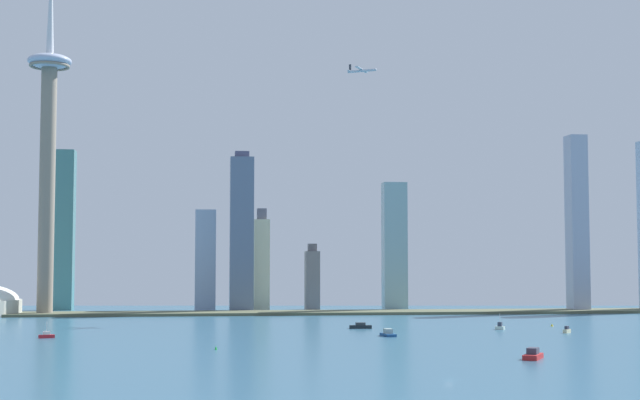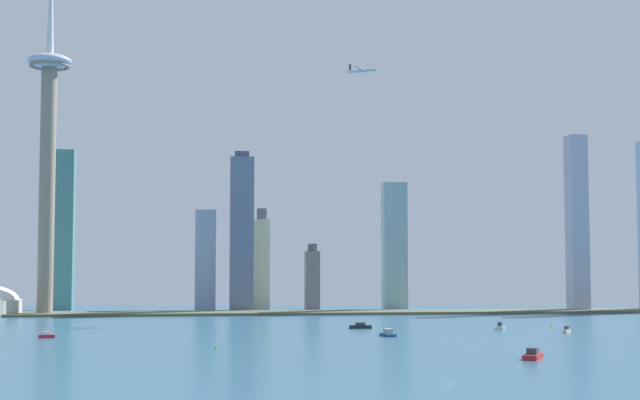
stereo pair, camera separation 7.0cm
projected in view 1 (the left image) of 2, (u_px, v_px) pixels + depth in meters
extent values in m
plane|color=#305D78|center=(449.00, 380.00, 349.84)|extent=(6000.00, 6000.00, 0.00)
cube|color=#555A42|center=(310.00, 313.00, 826.49)|extent=(788.08, 52.70, 2.40)
cylinder|color=gray|center=(47.00, 187.00, 806.31)|extent=(13.46, 13.46, 220.48)
ellipsoid|color=#ABB6D2|center=(50.00, 61.00, 814.04)|extent=(37.92, 37.92, 12.39)
torus|color=gray|center=(50.00, 66.00, 813.73)|extent=(34.71, 34.71, 2.48)
cube|color=#A1A9C0|center=(577.00, 223.00, 871.64)|extent=(16.40, 18.73, 164.50)
cube|color=#3F7A7B|center=(65.00, 230.00, 907.39)|extent=(17.31, 18.94, 155.05)
cube|color=slate|center=(312.00, 280.00, 911.82)|extent=(13.77, 15.41, 56.74)
cube|color=#5B575B|center=(312.00, 247.00, 914.07)|extent=(8.26, 9.24, 7.34)
cube|color=slate|center=(242.00, 235.00, 863.21)|extent=(21.74, 22.55, 142.73)
cube|color=#4D4D69|center=(242.00, 155.00, 868.41)|extent=(13.04, 13.53, 5.62)
cube|color=#84ABB3|center=(394.00, 247.00, 879.55)|extent=(22.05, 16.64, 120.95)
cube|color=beige|center=(262.00, 265.00, 898.46)|extent=(14.86, 18.05, 86.97)
cube|color=slate|center=(262.00, 214.00, 901.87)|extent=(8.91, 10.83, 10.62)
cube|color=#93A9C6|center=(205.00, 260.00, 878.65)|extent=(19.26, 16.54, 95.15)
cube|color=#B32121|center=(533.00, 357.00, 427.59)|extent=(14.21, 17.86, 2.31)
cube|color=#363746|center=(533.00, 351.00, 427.77)|extent=(7.73, 8.72, 2.88)
cube|color=white|center=(500.00, 328.00, 624.16)|extent=(6.12, 6.05, 2.27)
cube|color=#333A4A|center=(500.00, 324.00, 624.34)|extent=(3.13, 3.11, 2.74)
cylinder|color=silver|center=(500.00, 318.00, 624.64)|extent=(0.24, 0.24, 5.92)
cube|color=#B21D27|center=(47.00, 336.00, 551.72)|extent=(9.57, 5.36, 1.95)
cube|color=silver|center=(47.00, 333.00, 551.86)|extent=(4.42, 3.06, 2.01)
cylinder|color=silver|center=(47.00, 326.00, 552.14)|extent=(0.24, 0.24, 6.01)
cube|color=navy|center=(388.00, 335.00, 566.65)|extent=(7.67, 16.33, 1.61)
cube|color=#94A8A2|center=(388.00, 331.00, 566.81)|extent=(4.98, 7.34, 2.87)
cube|color=beige|center=(567.00, 331.00, 593.60)|extent=(6.70, 6.82, 2.29)
cube|color=#2D2F3F|center=(567.00, 328.00, 593.75)|extent=(3.45, 3.48, 2.07)
cube|color=black|center=(361.00, 327.00, 635.38)|extent=(15.15, 5.21, 2.24)
cube|color=#2F3539|center=(361.00, 324.00, 635.53)|extent=(6.72, 3.47, 1.84)
cone|color=yellow|center=(552.00, 325.00, 659.23)|extent=(1.93, 1.93, 1.72)
cone|color=green|center=(216.00, 348.00, 475.55)|extent=(1.32, 1.32, 2.05)
cylinder|color=#B3BCCB|center=(362.00, 71.00, 784.37)|extent=(22.42, 13.37, 2.33)
sphere|color=#B3BCCB|center=(375.00, 70.00, 780.04)|extent=(2.33, 2.33, 2.33)
cube|color=#B3BCCB|center=(362.00, 69.00, 784.44)|extent=(15.06, 25.14, 0.50)
cube|color=#B3BCCB|center=(350.00, 71.00, 788.03)|extent=(6.11, 9.24, 0.40)
cube|color=#2D333D|center=(350.00, 67.00, 788.26)|extent=(1.91, 1.33, 5.00)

